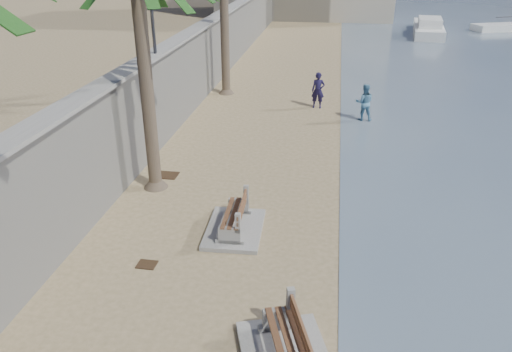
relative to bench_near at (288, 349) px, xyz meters
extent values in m
cube|color=gray|center=(-6.23, 18.88, 1.30)|extent=(0.45, 70.00, 3.50)
cube|color=gray|center=(-6.23, 18.88, 3.10)|extent=(0.80, 70.00, 0.12)
cube|color=gray|center=(-1.96, 4.71, -0.39)|extent=(1.63, 2.31, 0.12)
cylinder|color=brown|center=(-5.08, 7.02, 3.14)|extent=(0.42, 0.42, 7.19)
cylinder|color=brown|center=(-5.11, 18.40, 3.80)|extent=(0.44, 0.44, 8.49)
imported|color=#171232|center=(-0.17, 16.63, 0.54)|extent=(0.72, 0.50, 1.99)
imported|color=teal|center=(1.97, 15.08, 0.47)|extent=(0.93, 0.74, 1.84)
cube|color=silver|center=(16.30, 42.83, -0.20)|extent=(7.54, 4.47, 0.70)
cube|color=#382616|center=(-5.01, 7.94, -0.43)|extent=(0.77, 0.62, 0.03)
cube|color=#382616|center=(-3.84, 2.76, -0.43)|extent=(0.49, 0.39, 0.03)
camera|label=1|loc=(0.51, -7.13, 6.98)|focal=35.00mm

